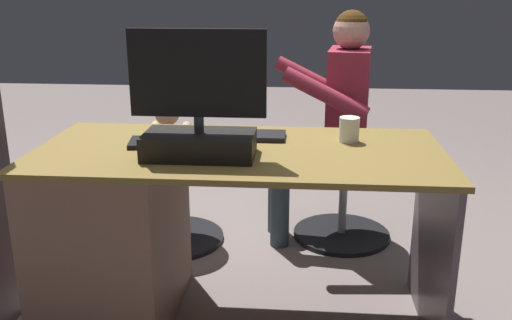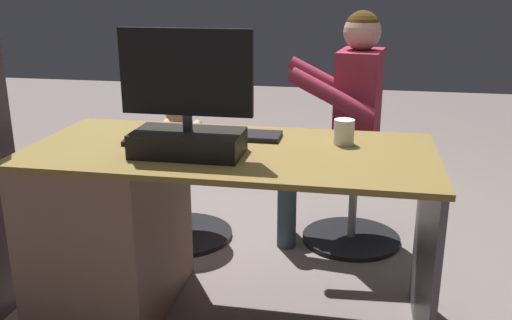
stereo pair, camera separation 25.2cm
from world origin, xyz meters
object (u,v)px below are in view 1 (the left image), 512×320
object	(u,v)px
computer_mouse	(160,132)
cup	(349,130)
tv_remote	(135,143)
office_chair_teddy	(171,195)
person	(332,110)
monitor	(199,121)
keyboard	(233,135)
teddy_bear	(168,131)
desk	(137,228)
visitor_chair	(344,189)

from	to	relation	value
computer_mouse	cup	distance (m)	0.77
tv_remote	office_chair_teddy	xyz separation A→B (m)	(0.04, -0.68, -0.48)
cup	person	world-z (taller)	person
monitor	keyboard	bearing A→B (deg)	-108.86
computer_mouse	teddy_bear	world-z (taller)	teddy_bear
teddy_bear	desk	bearing A→B (deg)	92.16
monitor	person	distance (m)	1.07
desk	teddy_bear	distance (m)	0.75
tv_remote	visitor_chair	size ratio (longest dim) A/B	0.29
keyboard	office_chair_teddy	bearing A→B (deg)	-53.47
desk	person	bearing A→B (deg)	-134.63
office_chair_teddy	visitor_chair	size ratio (longest dim) A/B	1.04
office_chair_teddy	tv_remote	bearing A→B (deg)	93.01
computer_mouse	visitor_chair	world-z (taller)	computer_mouse
monitor	computer_mouse	distance (m)	0.36
keyboard	computer_mouse	world-z (taller)	computer_mouse
desk	person	distance (m)	1.19
keyboard	visitor_chair	bearing A→B (deg)	-127.42
monitor	tv_remote	xyz separation A→B (m)	(0.28, -0.13, -0.12)
tv_remote	keyboard	bearing A→B (deg)	-167.83
office_chair_teddy	visitor_chair	distance (m)	0.92
keyboard	computer_mouse	xyz separation A→B (m)	(0.31, -0.00, 0.01)
visitor_chair	person	xyz separation A→B (m)	(0.08, 0.01, 0.43)
monitor	person	size ratio (longest dim) A/B	0.40
monitor	teddy_bear	world-z (taller)	monitor
desk	computer_mouse	distance (m)	0.40
visitor_chair	computer_mouse	bearing A→B (deg)	39.04
keyboard	office_chair_teddy	size ratio (longest dim) A/B	0.77
keyboard	person	xyz separation A→B (m)	(-0.43, -0.65, -0.03)
keyboard	tv_remote	size ratio (longest dim) A/B	2.80
monitor	office_chair_teddy	size ratio (longest dim) A/B	0.88
teddy_bear	computer_mouse	bearing A→B (deg)	100.05
cup	office_chair_teddy	xyz separation A→B (m)	(0.87, -0.57, -0.52)
monitor	tv_remote	distance (m)	0.33
person	visitor_chair	bearing A→B (deg)	-172.48
computer_mouse	visitor_chair	bearing A→B (deg)	-140.96
desk	cup	bearing A→B (deg)	-170.59
tv_remote	person	xyz separation A→B (m)	(-0.80, -0.79, -0.03)
teddy_bear	visitor_chair	world-z (taller)	teddy_bear
teddy_bear	visitor_chair	bearing A→B (deg)	-173.15
office_chair_teddy	desk	bearing A→B (deg)	92.19
cup	visitor_chair	distance (m)	0.85
keyboard	tv_remote	world-z (taller)	keyboard
keyboard	monitor	bearing A→B (deg)	71.14
computer_mouse	tv_remote	bearing A→B (deg)	66.40
desk	office_chair_teddy	xyz separation A→B (m)	(0.03, -0.70, -0.13)
monitor	keyboard	distance (m)	0.31
office_chair_teddy	visitor_chair	xyz separation A→B (m)	(-0.91, -0.12, 0.01)
cup	monitor	bearing A→B (deg)	23.84
monitor	computer_mouse	world-z (taller)	monitor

